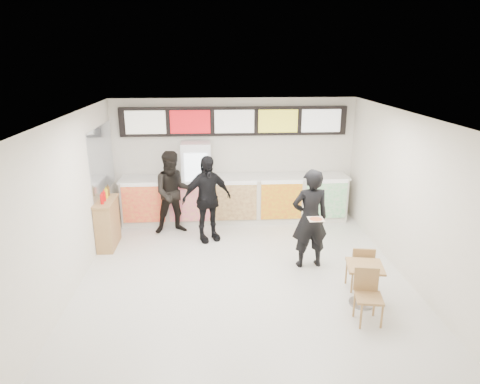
{
  "coord_description": "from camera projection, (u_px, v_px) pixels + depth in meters",
  "views": [
    {
      "loc": [
        -0.53,
        -6.96,
        3.94
      ],
      "look_at": [
        -0.0,
        1.2,
        1.35
      ],
      "focal_mm": 32.0,
      "sensor_mm": 36.0,
      "label": 1
    }
  ],
  "objects": [
    {
      "name": "wall_back",
      "position": [
        234.0,
        159.0,
        10.72
      ],
      "size": [
        6.0,
        0.0,
        6.0
      ],
      "primitive_type": "plane",
      "rotation": [
        1.57,
        0.0,
        0.0
      ],
      "color": "silver",
      "rests_on": "floor"
    },
    {
      "name": "customer_mid",
      "position": [
        207.0,
        199.0,
        9.36
      ],
      "size": [
        1.23,
        0.88,
        1.94
      ],
      "primitive_type": "imported",
      "rotation": [
        0.0,
        0.0,
        0.4
      ],
      "color": "black",
      "rests_on": "floor"
    },
    {
      "name": "customer_main",
      "position": [
        310.0,
        219.0,
        8.17
      ],
      "size": [
        0.76,
        0.55,
        1.97
      ],
      "primitive_type": "imported",
      "rotation": [
        0.0,
        0.0,
        3.25
      ],
      "color": "black",
      "rests_on": "floor"
    },
    {
      "name": "wall_right",
      "position": [
        413.0,
        201.0,
        7.57
      ],
      "size": [
        0.0,
        7.0,
        7.0
      ],
      "primitive_type": "plane",
      "rotation": [
        1.57,
        0.0,
        -1.57
      ],
      "color": "silver",
      "rests_on": "floor"
    },
    {
      "name": "menu_board",
      "position": [
        234.0,
        121.0,
        10.35
      ],
      "size": [
        5.5,
        0.14,
        0.7
      ],
      "color": "black",
      "rests_on": "wall_back"
    },
    {
      "name": "drinks_fridge",
      "position": [
        197.0,
        183.0,
        10.44
      ],
      "size": [
        0.7,
        0.67,
        2.0
      ],
      "color": "white",
      "rests_on": "floor"
    },
    {
      "name": "cafe_table",
      "position": [
        364.0,
        277.0,
        7.0
      ],
      "size": [
        0.66,
        1.49,
        0.84
      ],
      "rotation": [
        0.0,
        0.0,
        -0.18
      ],
      "color": "#A3814A",
      "rests_on": "floor"
    },
    {
      "name": "pizza_slice",
      "position": [
        316.0,
        219.0,
        7.69
      ],
      "size": [
        0.36,
        0.36,
        0.02
      ],
      "color": "beige",
      "rests_on": "customer_main"
    },
    {
      "name": "ceiling",
      "position": [
        245.0,
        117.0,
        6.93
      ],
      "size": [
        7.0,
        7.0,
        0.0
      ],
      "primitive_type": "plane",
      "rotation": [
        3.14,
        0.0,
        0.0
      ],
      "color": "white",
      "rests_on": "wall_back"
    },
    {
      "name": "floor",
      "position": [
        244.0,
        282.0,
        7.84
      ],
      "size": [
        7.0,
        7.0,
        0.0
      ],
      "primitive_type": "plane",
      "color": "beige",
      "rests_on": "ground"
    },
    {
      "name": "customer_left",
      "position": [
        174.0,
        193.0,
        9.8
      ],
      "size": [
        1.07,
        0.9,
        1.94
      ],
      "primitive_type": "imported",
      "rotation": [
        0.0,
        0.0,
        0.2
      ],
      "color": "black",
      "rests_on": "floor"
    },
    {
      "name": "mirror_panel",
      "position": [
        102.0,
        160.0,
        9.46
      ],
      "size": [
        0.01,
        2.0,
        1.5
      ],
      "primitive_type": "cube",
      "color": "#B2B7BF",
      "rests_on": "wall_left"
    },
    {
      "name": "wall_left",
      "position": [
        67.0,
        208.0,
        7.2
      ],
      "size": [
        0.0,
        7.0,
        7.0
      ],
      "primitive_type": "plane",
      "rotation": [
        1.57,
        0.0,
        1.57
      ],
      "color": "silver",
      "rests_on": "floor"
    },
    {
      "name": "condiment_ledge",
      "position": [
        108.0,
        223.0,
        9.17
      ],
      "size": [
        0.38,
        0.94,
        1.25
      ],
      "color": "#A3814A",
      "rests_on": "floor"
    },
    {
      "name": "service_counter",
      "position": [
        235.0,
        199.0,
        10.61
      ],
      "size": [
        5.56,
        0.77,
        1.14
      ],
      "color": "silver",
      "rests_on": "floor"
    }
  ]
}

